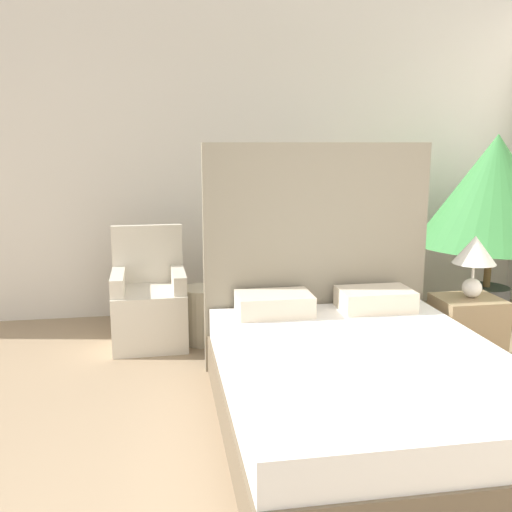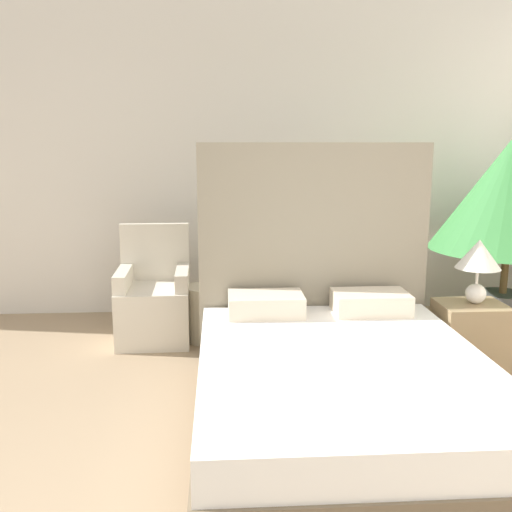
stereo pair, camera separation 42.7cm
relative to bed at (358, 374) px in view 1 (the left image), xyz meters
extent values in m
cube|color=silver|center=(-0.16, 2.36, 1.16)|extent=(10.00, 0.06, 2.90)
cube|color=brown|center=(0.00, -0.12, -0.16)|extent=(1.57, 1.98, 0.26)
cube|color=white|center=(0.00, -0.12, 0.07)|extent=(1.54, 1.94, 0.20)
cube|color=gray|center=(0.00, 0.90, 0.50)|extent=(1.60, 0.06, 1.59)
cube|color=beige|center=(-0.35, 0.67, 0.24)|extent=(0.49, 0.32, 0.14)
cube|color=beige|center=(0.35, 0.67, 0.24)|extent=(0.49, 0.32, 0.14)
cube|color=beige|center=(-1.19, 1.51, -0.07)|extent=(0.58, 0.60, 0.45)
cube|color=beige|center=(-1.20, 1.78, 0.40)|extent=(0.57, 0.07, 0.47)
cube|color=beige|center=(-1.42, 1.51, 0.23)|extent=(0.11, 0.53, 0.14)
cube|color=beige|center=(-0.95, 1.52, 0.23)|extent=(0.11, 0.53, 0.14)
cube|color=beige|center=(-0.34, 1.51, -0.07)|extent=(0.62, 0.64, 0.45)
cube|color=beige|center=(-0.36, 1.78, 0.40)|extent=(0.57, 0.11, 0.47)
cube|color=beige|center=(-0.57, 1.49, 0.23)|extent=(0.15, 0.54, 0.14)
cube|color=beige|center=(-0.11, 1.54, 0.23)|extent=(0.15, 0.54, 0.14)
cylinder|color=#4C4C4C|center=(1.72, 1.52, -0.12)|extent=(0.39, 0.39, 0.35)
cylinder|color=brown|center=(1.72, 1.52, 0.24)|extent=(0.06, 0.06, 0.37)
cone|color=#387F3D|center=(1.72, 1.52, 0.90)|extent=(1.27, 1.27, 0.94)
cube|color=#937A56|center=(1.08, 0.72, -0.04)|extent=(0.45, 0.38, 0.49)
sphere|color=white|center=(1.10, 0.73, 0.27)|extent=(0.14, 0.14, 0.14)
cylinder|color=white|center=(1.10, 0.73, 0.40)|extent=(0.02, 0.02, 0.11)
cone|color=silver|center=(1.10, 0.73, 0.55)|extent=(0.30, 0.30, 0.20)
cylinder|color=#B7AD93|center=(-0.76, 1.50, -0.07)|extent=(0.35, 0.35, 0.45)
camera|label=1|loc=(-1.08, -2.91, 1.29)|focal=40.00mm
camera|label=2|loc=(-0.65, -2.96, 1.29)|focal=40.00mm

